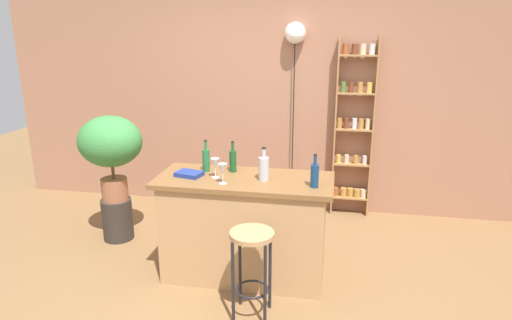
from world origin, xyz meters
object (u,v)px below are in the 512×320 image
object	(u,v)px
bottle_sauce_amber	(315,175)
wine_glass_center	(223,169)
pendant_globe_light	(295,35)
plant_stool	(118,219)
bottle_spirits_clear	(206,159)
cookbook	(189,174)
potted_plant	(110,145)
bottle_vinegar	(264,168)
bar_stool	(252,255)
spice_shelf	(354,129)
wine_glass_left	(215,164)
bottle_olive_oil	(233,160)

from	to	relation	value
bottle_sauce_amber	wine_glass_center	size ratio (longest dim) A/B	1.61
wine_glass_center	pendant_globe_light	bearing A→B (deg)	77.56
plant_stool	bottle_spirits_clear	size ratio (longest dim) A/B	1.54
bottle_sauce_amber	cookbook	size ratio (longest dim) A/B	1.26
potted_plant	bottle_vinegar	size ratio (longest dim) A/B	3.08
bar_stool	bottle_vinegar	xyz separation A→B (m)	(-0.01, 0.53, 0.49)
spice_shelf	cookbook	xyz separation A→B (m)	(-1.37, -1.55, -0.10)
plant_stool	wine_glass_center	bearing A→B (deg)	-25.57
wine_glass_center	wine_glass_left	bearing A→B (deg)	125.90
spice_shelf	bottle_spirits_clear	xyz separation A→B (m)	(-1.27, -1.39, -0.02)
bottle_olive_oil	bottle_vinegar	bearing A→B (deg)	-30.72
bar_stool	potted_plant	distance (m)	1.93
bottle_sauce_amber	bottle_spirits_clear	bearing A→B (deg)	165.52
bottle_olive_oil	wine_glass_center	size ratio (longest dim) A/B	1.63
bottle_vinegar	pendant_globe_light	world-z (taller)	pendant_globe_light
bottle_spirits_clear	wine_glass_center	size ratio (longest dim) A/B	1.67
bottle_olive_oil	wine_glass_left	distance (m)	0.21
plant_stool	potted_plant	world-z (taller)	potted_plant
spice_shelf	cookbook	world-z (taller)	spice_shelf
bottle_spirits_clear	pendant_globe_light	bearing A→B (deg)	67.11
bar_stool	bottle_spirits_clear	world-z (taller)	bottle_spirits_clear
bottle_spirits_clear	cookbook	bearing A→B (deg)	-123.57
bottle_sauce_amber	wine_glass_left	size ratio (longest dim) A/B	1.61
wine_glass_left	cookbook	bearing A→B (deg)	179.17
bar_stool	cookbook	world-z (taller)	cookbook
bottle_vinegar	bottle_olive_oil	world-z (taller)	bottle_vinegar
bottle_spirits_clear	wine_glass_left	size ratio (longest dim) A/B	1.67
plant_stool	bottle_spirits_clear	bearing A→B (deg)	-16.81
bottle_spirits_clear	bottle_vinegar	bearing A→B (deg)	-15.83
potted_plant	bottle_olive_oil	xyz separation A→B (m)	(1.28, -0.29, 0.00)
potted_plant	cookbook	distance (m)	1.06
bottle_olive_oil	bottle_spirits_clear	xyz separation A→B (m)	(-0.23, -0.03, 0.00)
plant_stool	bottle_spirits_clear	distance (m)	1.34
wine_glass_left	pendant_globe_light	world-z (taller)	pendant_globe_light
bar_stool	bottle_olive_oil	distance (m)	0.91
cookbook	potted_plant	bearing A→B (deg)	166.98
potted_plant	bottle_vinegar	xyz separation A→B (m)	(1.57, -0.47, 0.00)
potted_plant	bottle_olive_oil	bearing A→B (deg)	-12.80
bottle_sauce_amber	bottle_olive_oil	world-z (taller)	bottle_olive_oil
pendant_globe_light	bottle_sauce_amber	bearing A→B (deg)	-78.55
plant_stool	wine_glass_left	bearing A→B (deg)	-22.00
bottle_sauce_amber	pendant_globe_light	size ratio (longest dim) A/B	0.12
bottle_olive_oil	bottle_spirits_clear	bearing A→B (deg)	-173.28
potted_plant	pendant_globe_light	world-z (taller)	pendant_globe_light
bar_stool	pendant_globe_light	distance (m)	2.58
bottle_olive_oil	pendant_globe_light	size ratio (longest dim) A/B	0.13
bar_stool	plant_stool	bearing A→B (deg)	147.66
bar_stool	bottle_vinegar	distance (m)	0.72
bottle_sauce_amber	bottle_olive_oil	size ratio (longest dim) A/B	0.99
bar_stool	spice_shelf	xyz separation A→B (m)	(0.74, 2.08, 0.50)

